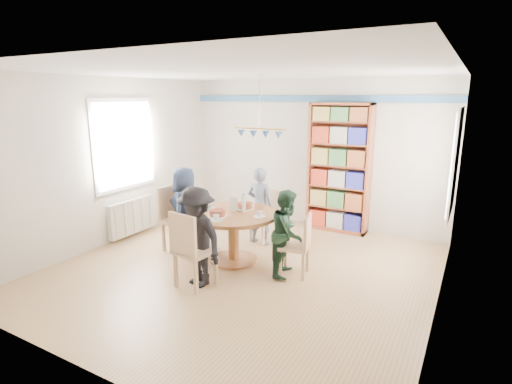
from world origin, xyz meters
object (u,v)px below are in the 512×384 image
Objects in this scene: dining_table at (233,225)px; radiator at (132,216)px; person_near at (197,237)px; person_far at (260,206)px; chair_right at (300,242)px; person_left at (185,210)px; person_right at (287,233)px; chair_far at (267,213)px; chair_left at (175,215)px; bookshelf at (339,169)px; chair_near at (190,247)px.

radiator is at bearing 177.70° from dining_table.
person_far is at bearing 106.35° from person_near.
person_near reaches higher than chair_right.
radiator is 1.30m from person_left.
person_far is 0.98× the size of person_near.
person_right is 1.22m from person_near.
chair_far is (2.16, 0.94, 0.13)m from radiator.
chair_right is 0.67× the size of person_far.
person_left reaches higher than dining_table.
bookshelf is at bearing 47.99° from chair_left.
chair_left is at bearing -135.73° from chair_far.
chair_near is 3.30m from bookshelf.
person_right is (0.87, -0.01, 0.04)m from dining_table.
person_right reaches higher than chair_near.
bookshelf is (1.77, 2.13, 0.46)m from person_left.
person_right is at bearing 60.08° from person_near.
chair_far is (-1.02, 1.00, 0.01)m from chair_right.
radiator is 2.28m from person_far.
chair_right is at bearing 44.11° from chair_near.
chair_right is (1.04, 0.03, -0.08)m from dining_table.
person_far is (2.12, 0.76, 0.29)m from radiator.
person_left is at bearing 131.47° from chair_near.
person_far is 1.72m from person_near.
chair_far is 1.90m from person_near.
dining_table is 1.48× the size of chair_far.
dining_table is 0.97× the size of person_left.
bookshelf is (0.88, 2.13, 0.57)m from dining_table.
dining_table is at bearing 78.60° from person_right.
bookshelf is (1.95, 2.16, 0.56)m from chair_left.
radiator is at bearing 77.62° from person_right.
chair_right is 0.85× the size of chair_near.
person_right is (3.02, -0.10, 0.24)m from radiator.
chair_far reaches higher than dining_table.
radiator is 0.77× the size of dining_table.
person_far reaches higher than chair_far.
chair_left is at bearing -178.38° from chair_right.
person_far is at bearing 40.20° from chair_left.
chair_left is 1.02× the size of chair_near.
chair_left is 1.17× the size of chair_far.
chair_right is 0.38× the size of bookshelf.
radiator is 1.13× the size of chair_far.
dining_table is 0.87m from person_right.
dining_table is 2.37m from bookshelf.
chair_near is (1.05, -0.96, -0.01)m from chair_left.
bookshelf is at bearing -122.94° from person_far.
chair_left is at bearing -132.01° from bookshelf.
chair_near is at bearing -42.33° from chair_left.
chair_near is 1.32m from person_right.
chair_left is at bearing -97.01° from person_left.
radiator is 3.19m from chair_right.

